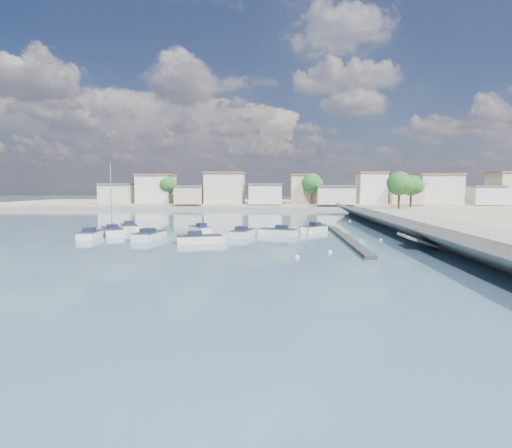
{
  "coord_description": "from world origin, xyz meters",
  "views": [
    {
      "loc": [
        -0.42,
        -37.45,
        5.88
      ],
      "look_at": [
        -3.2,
        13.73,
        1.4
      ],
      "focal_mm": 30.0,
      "sensor_mm": 36.0,
      "label": 1
    }
  ],
  "objects": [
    {
      "name": "far_shore_quay",
      "position": [
        0.0,
        71.0,
        0.4
      ],
      "size": [
        160.0,
        2.5,
        0.8
      ],
      "primitive_type": "cube",
      "color": "slate",
      "rests_on": "ground"
    },
    {
      "name": "far_town",
      "position": [
        10.71,
        76.92,
        4.93
      ],
      "size": [
        113.01,
        12.8,
        8.35
      ],
      "color": "beige",
      "rests_on": "far_shore_land"
    },
    {
      "name": "breakwater",
      "position": [
        6.9,
        12.69,
        0.17
      ],
      "size": [
        2.0,
        31.02,
        0.35
      ],
      "color": "black",
      "rests_on": "ground"
    },
    {
      "name": "mooring_buoys",
      "position": [
        5.95,
        14.88,
        0.05
      ],
      "size": [
        10.94,
        38.65,
        0.38
      ],
      "color": "white",
      "rests_on": "ground"
    },
    {
      "name": "shore_trees",
      "position": [
        8.34,
        68.11,
        6.22
      ],
      "size": [
        74.56,
        38.32,
        7.92
      ],
      "color": "#38281E",
      "rests_on": "ground"
    },
    {
      "name": "motorboat_e",
      "position": [
        -14.95,
        9.94,
        0.38
      ],
      "size": [
        2.7,
        6.02,
        1.48
      ],
      "color": "silver",
      "rests_on": "ground"
    },
    {
      "name": "ground",
      "position": [
        0.0,
        40.0,
        0.0
      ],
      "size": [
        400.0,
        400.0,
        0.0
      ],
      "primitive_type": "plane",
      "color": "#2B4557",
      "rests_on": "ground"
    },
    {
      "name": "motorboat_d",
      "position": [
        3.85,
        17.9,
        0.38
      ],
      "size": [
        4.02,
        4.26,
        1.48
      ],
      "color": "silver",
      "rests_on": "ground"
    },
    {
      "name": "seawall_walkway",
      "position": [
        18.5,
        13.0,
        0.9
      ],
      "size": [
        5.0,
        90.0,
        1.8
      ],
      "primitive_type": "cube",
      "color": "slate",
      "rests_on": "ground"
    },
    {
      "name": "motorboat_b",
      "position": [
        -4.68,
        12.88,
        0.38
      ],
      "size": [
        2.85,
        5.48,
        1.48
      ],
      "color": "silver",
      "rests_on": "ground"
    },
    {
      "name": "sailboat",
      "position": [
        -21.18,
        14.25,
        0.41
      ],
      "size": [
        4.68,
        6.31,
        9.0
      ],
      "color": "silver",
      "rests_on": "ground"
    },
    {
      "name": "motorboat_g",
      "position": [
        -20.36,
        18.31,
        0.38
      ],
      "size": [
        3.91,
        5.53,
        1.48
      ],
      "color": "silver",
      "rests_on": "ground"
    },
    {
      "name": "motorboat_c",
      "position": [
        -0.77,
        14.16,
        0.38
      ],
      "size": [
        5.08,
        3.17,
        1.48
      ],
      "color": "silver",
      "rests_on": "ground"
    },
    {
      "name": "far_shore_land",
      "position": [
        0.0,
        92.0,
        0.7
      ],
      "size": [
        160.0,
        40.0,
        1.4
      ],
      "primitive_type": "cube",
      "color": "gray",
      "rests_on": "ground"
    },
    {
      "name": "motorboat_a",
      "position": [
        -21.94,
        10.17,
        0.38
      ],
      "size": [
        2.39,
        5.27,
        1.48
      ],
      "color": "silver",
      "rests_on": "ground"
    },
    {
      "name": "motorboat_h",
      "position": [
        -8.5,
        6.65,
        0.38
      ],
      "size": [
        5.31,
        3.15,
        1.48
      ],
      "color": "silver",
      "rests_on": "ground"
    },
    {
      "name": "motorboat_f",
      "position": [
        -10.64,
        16.74,
        0.38
      ],
      "size": [
        3.58,
        4.06,
        1.48
      ],
      "color": "silver",
      "rests_on": "ground"
    }
  ]
}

